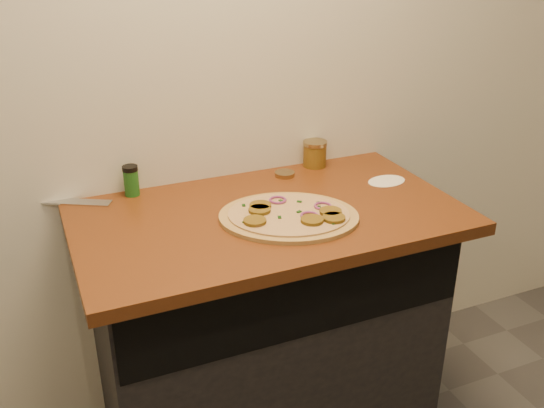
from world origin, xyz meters
name	(u,v)px	position (x,y,z in m)	size (l,w,h in m)	color
cabinet	(265,328)	(0.00, 1.45, 0.43)	(1.10, 0.60, 0.86)	black
countertop	(268,216)	(0.00, 1.42, 0.88)	(1.20, 0.70, 0.04)	#622F12
pizza	(289,216)	(0.04, 1.34, 0.91)	(0.55, 0.55, 0.03)	tan
chefs_knife	(49,200)	(-0.63, 1.76, 0.91)	(0.32, 0.20, 0.02)	#B7BAC1
mason_jar_lid	(285,174)	(0.17, 1.66, 0.91)	(0.07, 0.07, 0.02)	#948056
salsa_jar	(315,154)	(0.31, 1.71, 0.95)	(0.09, 0.09, 0.10)	#A63110
spice_shaker	(131,180)	(-0.37, 1.71, 0.95)	(0.05, 0.05, 0.10)	#1D5D1D
flour_spill	(387,181)	(0.47, 1.48, 0.90)	(0.14, 0.14, 0.00)	silver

